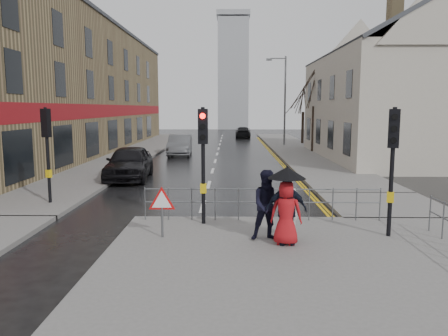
{
  "coord_description": "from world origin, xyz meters",
  "views": [
    {
      "loc": [
        0.97,
        -12.32,
        3.52
      ],
      "look_at": [
        0.76,
        3.27,
        1.37
      ],
      "focal_mm": 35.0,
      "sensor_mm": 36.0,
      "label": 1
    }
  ],
  "objects_px": {
    "pedestrian_b": "(268,205)",
    "pedestrian_with_umbrella": "(286,201)",
    "pedestrian_d": "(286,210)",
    "pedestrian_a": "(289,207)",
    "car_mid": "(180,145)",
    "car_parked": "(129,163)"
  },
  "relations": [
    {
      "from": "pedestrian_a",
      "to": "pedestrian_d",
      "type": "height_order",
      "value": "pedestrian_d"
    },
    {
      "from": "pedestrian_a",
      "to": "pedestrian_b",
      "type": "height_order",
      "value": "pedestrian_b"
    },
    {
      "from": "pedestrian_with_umbrella",
      "to": "car_mid",
      "type": "relative_size",
      "value": 0.42
    },
    {
      "from": "pedestrian_with_umbrella",
      "to": "pedestrian_d",
      "type": "bearing_deg",
      "value": 83.17
    },
    {
      "from": "pedestrian_b",
      "to": "pedestrian_d",
      "type": "height_order",
      "value": "pedestrian_b"
    },
    {
      "from": "car_parked",
      "to": "car_mid",
      "type": "relative_size",
      "value": 1.05
    },
    {
      "from": "pedestrian_d",
      "to": "car_mid",
      "type": "xyz_separation_m",
      "value": [
        -5.12,
        21.8,
        -0.24
      ]
    },
    {
      "from": "car_parked",
      "to": "pedestrian_a",
      "type": "bearing_deg",
      "value": -60.46
    },
    {
      "from": "pedestrian_a",
      "to": "pedestrian_with_umbrella",
      "type": "height_order",
      "value": "pedestrian_with_umbrella"
    },
    {
      "from": "pedestrian_b",
      "to": "car_mid",
      "type": "distance_m",
      "value": 21.98
    },
    {
      "from": "pedestrian_b",
      "to": "pedestrian_with_umbrella",
      "type": "relative_size",
      "value": 0.93
    },
    {
      "from": "pedestrian_with_umbrella",
      "to": "pedestrian_d",
      "type": "xyz_separation_m",
      "value": [
        0.01,
        0.05,
        -0.22
      ]
    },
    {
      "from": "pedestrian_a",
      "to": "car_mid",
      "type": "xyz_separation_m",
      "value": [
        -5.26,
        21.26,
        -0.18
      ]
    },
    {
      "from": "pedestrian_a",
      "to": "pedestrian_b",
      "type": "relative_size",
      "value": 0.89
    },
    {
      "from": "pedestrian_b",
      "to": "pedestrian_d",
      "type": "relative_size",
      "value": 1.04
    },
    {
      "from": "pedestrian_b",
      "to": "car_parked",
      "type": "xyz_separation_m",
      "value": [
        -5.96,
        10.39,
        -0.21
      ]
    },
    {
      "from": "car_parked",
      "to": "car_mid",
      "type": "distance_m",
      "value": 11.15
    },
    {
      "from": "pedestrian_d",
      "to": "car_parked",
      "type": "distance_m",
      "value": 12.47
    },
    {
      "from": "pedestrian_b",
      "to": "pedestrian_with_umbrella",
      "type": "distance_m",
      "value": 0.59
    },
    {
      "from": "pedestrian_a",
      "to": "pedestrian_with_umbrella",
      "type": "xyz_separation_m",
      "value": [
        -0.15,
        -0.59,
        0.28
      ]
    },
    {
      "from": "pedestrian_with_umbrella",
      "to": "pedestrian_b",
      "type": "bearing_deg",
      "value": 137.18
    },
    {
      "from": "pedestrian_with_umbrella",
      "to": "car_parked",
      "type": "xyz_separation_m",
      "value": [
        -6.37,
        10.77,
        -0.4
      ]
    }
  ]
}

